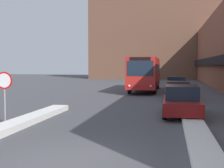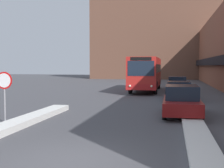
{
  "view_description": "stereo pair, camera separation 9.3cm",
  "coord_description": "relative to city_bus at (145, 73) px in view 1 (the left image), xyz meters",
  "views": [
    {
      "loc": [
        2.6,
        -7.88,
        2.53
      ],
      "look_at": [
        -0.26,
        7.47,
        1.62
      ],
      "focal_mm": 50.0,
      "sensor_mm": 36.0,
      "label": 1
    },
    {
      "loc": [
        2.69,
        -7.86,
        2.53
      ],
      "look_at": [
        -0.26,
        7.47,
        1.62
      ],
      "focal_mm": 50.0,
      "sensor_mm": 36.0,
      "label": 2
    }
  ],
  "objects": [
    {
      "name": "snow_bank_left",
      "position": [
        -3.74,
        -20.25,
        -1.68
      ],
      "size": [
        0.9,
        11.66,
        0.27
      ],
      "color": "silver",
      "rests_on": "ground_plane"
    },
    {
      "name": "city_bus",
      "position": [
        0.0,
        0.0,
        0.0
      ],
      "size": [
        2.56,
        11.14,
        3.31
      ],
      "color": "red",
      "rests_on": "ground_plane"
    },
    {
      "name": "ground_plane",
      "position": [
        -0.14,
        -23.64,
        -1.81
      ],
      "size": [
        160.0,
        160.0,
        0.0
      ],
      "primitive_type": "plane",
      "color": "#47474C"
    },
    {
      "name": "building_backdrop_far",
      "position": [
        -0.14,
        31.08,
        6.35
      ],
      "size": [
        26.0,
        8.0,
        16.33
      ],
      "color": "brown",
      "rests_on": "ground_plane"
    },
    {
      "name": "parked_car_middle",
      "position": [
        3.06,
        -7.78,
        -1.12
      ],
      "size": [
        1.91,
        4.31,
        1.37
      ],
      "color": "navy",
      "rests_on": "ground_plane"
    },
    {
      "name": "parked_car_front",
      "position": [
        3.06,
        -15.25,
        -1.05
      ],
      "size": [
        1.87,
        4.64,
        1.53
      ],
      "color": "maroon",
      "rests_on": "ground_plane"
    },
    {
      "name": "parked_car_back",
      "position": [
        3.06,
        -0.59,
        -1.05
      ],
      "size": [
        1.91,
        4.78,
        1.5
      ],
      "color": "silver",
      "rests_on": "ground_plane"
    },
    {
      "name": "snow_bank_right",
      "position": [
        3.46,
        -21.58,
        -1.71
      ],
      "size": [
        0.9,
        9.95,
        0.2
      ],
      "color": "silver",
      "rests_on": "ground_plane"
    },
    {
      "name": "stop_sign",
      "position": [
        -4.67,
        -19.01,
        -0.16
      ],
      "size": [
        0.76,
        0.08,
        2.28
      ],
      "color": "gray",
      "rests_on": "ground_plane"
    }
  ]
}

